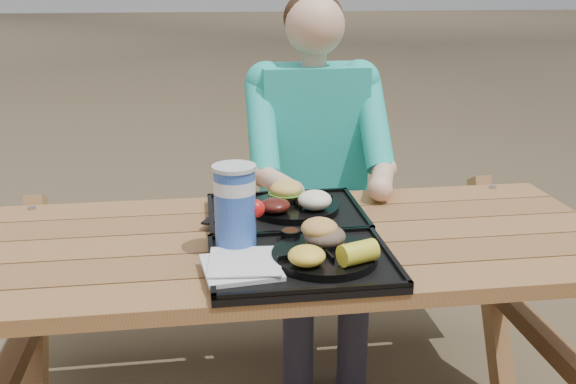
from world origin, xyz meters
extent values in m
cube|color=black|center=(0.01, -0.20, 0.76)|extent=(0.45, 0.35, 0.02)
cube|color=black|center=(0.01, 0.14, 0.76)|extent=(0.45, 0.35, 0.02)
cylinder|color=black|center=(0.06, -0.21, 0.78)|extent=(0.26, 0.26, 0.02)
cylinder|color=black|center=(0.04, 0.15, 0.78)|extent=(0.26, 0.26, 0.02)
cube|color=silver|center=(-0.15, -0.23, 0.78)|extent=(0.20, 0.20, 0.02)
cylinder|color=#1640A5|center=(-0.15, -0.10, 0.87)|extent=(0.10, 0.10, 0.21)
cylinder|color=black|center=(0.00, -0.08, 0.79)|extent=(0.05, 0.05, 0.03)
cylinder|color=orange|center=(0.07, -0.08, 0.79)|extent=(0.06, 0.06, 0.03)
ellipsoid|color=yellow|center=(0.01, -0.27, 0.81)|extent=(0.09, 0.09, 0.04)
cube|color=black|center=(-0.17, 0.15, 0.77)|extent=(0.07, 0.16, 0.01)
ellipsoid|color=#46130E|center=(-0.02, 0.09, 0.81)|extent=(0.09, 0.09, 0.04)
ellipsoid|color=white|center=(0.09, 0.10, 0.82)|extent=(0.10, 0.10, 0.05)
camera|label=1|loc=(-0.23, -1.62, 1.42)|focal=40.00mm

